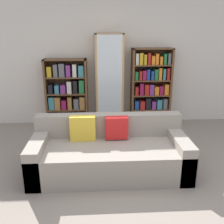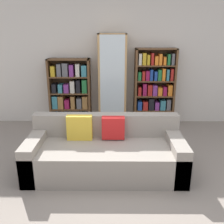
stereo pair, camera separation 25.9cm
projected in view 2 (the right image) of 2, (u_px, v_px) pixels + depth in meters
The scene contains 7 objects.
ground_plane at pixel (122, 198), 2.99m from camera, with size 16.00×16.00×0.00m, color gray.
wall_back at pixel (119, 60), 5.18m from camera, with size 6.74×0.06×2.70m.
couch at pixel (105, 153), 3.53m from camera, with size 2.14×0.91×0.78m.
bookshelf_left at pixel (71, 94), 5.20m from camera, with size 0.85×0.32×1.39m.
display_cabinet at pixel (112, 82), 5.10m from camera, with size 0.56×0.36×1.88m.
bookshelf_right at pixel (154, 90), 5.16m from camera, with size 0.82×0.32×1.60m.
wine_bottle at pixel (132, 128), 4.79m from camera, with size 0.09×0.09×0.34m.
Camera 2 is at (-0.10, -2.53, 1.91)m, focal length 40.00 mm.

